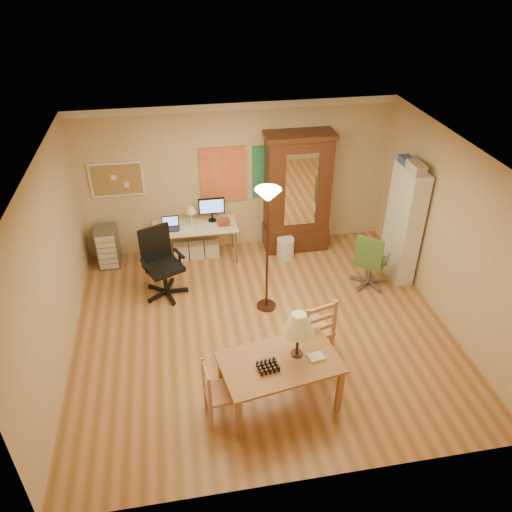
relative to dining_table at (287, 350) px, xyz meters
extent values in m
plane|color=#916033|center=(-0.03, 1.37, -0.84)|extent=(5.50, 5.50, 0.00)
cube|color=white|center=(-0.03, 3.83, 1.80)|extent=(5.50, 0.08, 0.12)
cube|color=tan|center=(-2.08, 3.84, 0.66)|extent=(0.90, 0.04, 0.62)
cube|color=gold|center=(-0.28, 3.84, 0.61)|extent=(0.80, 0.04, 1.00)
cube|color=teal|center=(0.62, 3.84, 0.61)|extent=(0.75, 0.04, 0.95)
cube|color=brown|center=(-0.08, -0.03, -0.15)|extent=(1.53, 1.07, 0.04)
cube|color=brown|center=(-0.65, -0.49, -0.51)|extent=(0.08, 0.08, 0.67)
cube|color=brown|center=(0.61, -0.27, -0.51)|extent=(0.08, 0.08, 0.67)
cube|color=brown|center=(-0.77, 0.22, -0.51)|extent=(0.08, 0.08, 0.67)
cube|color=brown|center=(0.49, 0.43, -0.51)|extent=(0.08, 0.08, 0.67)
cylinder|color=black|center=(0.14, 0.06, -0.12)|extent=(0.15, 0.15, 0.02)
cylinder|color=black|center=(0.14, 0.06, 0.05)|extent=(0.04, 0.04, 0.38)
cone|color=#F2EDBD|center=(0.14, 0.06, 0.36)|extent=(0.38, 0.38, 0.26)
cube|color=white|center=(0.35, -0.05, -0.12)|extent=(0.21, 0.17, 0.03)
cube|color=black|center=(-0.25, -0.12, -0.10)|extent=(0.29, 0.25, 0.08)
cube|color=tan|center=(0.51, 0.69, -0.34)|extent=(0.59, 0.58, 0.04)
cube|color=tan|center=(0.66, 0.94, -0.60)|extent=(0.05, 0.05, 0.48)
cube|color=tan|center=(0.25, 0.83, -0.60)|extent=(0.05, 0.05, 0.48)
cube|color=tan|center=(0.77, 0.55, -0.60)|extent=(0.05, 0.05, 0.48)
cube|color=tan|center=(0.36, 0.44, -0.60)|extent=(0.05, 0.05, 0.48)
cube|color=tan|center=(0.77, 0.55, -0.06)|extent=(0.05, 0.05, 0.55)
cube|color=tan|center=(0.36, 0.44, -0.06)|extent=(0.05, 0.05, 0.55)
cube|color=tan|center=(0.56, 0.50, -0.01)|extent=(0.41, 0.14, 0.06)
cube|color=tan|center=(-0.81, -0.11, -0.44)|extent=(0.42, 0.43, 0.04)
cube|color=tan|center=(-0.63, -0.26, -0.65)|extent=(0.04, 0.04, 0.38)
cube|color=tan|center=(-0.67, 0.08, -0.65)|extent=(0.04, 0.04, 0.38)
cube|color=tan|center=(-0.95, -0.30, -0.65)|extent=(0.04, 0.04, 0.38)
cube|color=tan|center=(-0.99, 0.04, -0.65)|extent=(0.04, 0.04, 0.38)
cube|color=tan|center=(-0.95, -0.30, -0.22)|extent=(0.04, 0.04, 0.45)
cube|color=tan|center=(-0.99, 0.04, -0.22)|extent=(0.04, 0.04, 0.45)
cube|color=tan|center=(-0.97, -0.13, -0.17)|extent=(0.07, 0.34, 0.04)
cylinder|color=#402119|center=(0.13, 1.89, -0.82)|extent=(0.31, 0.31, 0.03)
cylinder|color=#402119|center=(0.13, 1.89, 0.14)|extent=(0.04, 0.04, 1.92)
cone|color=#FFE0A5|center=(0.13, 1.89, 1.13)|extent=(0.37, 0.37, 0.15)
cube|color=beige|center=(-0.85, 3.49, -0.18)|extent=(1.48, 0.65, 0.03)
cylinder|color=slate|center=(-1.54, 3.21, -0.52)|extent=(0.03, 0.03, 0.65)
cylinder|color=slate|center=(-0.15, 3.21, -0.52)|extent=(0.03, 0.03, 0.65)
cylinder|color=slate|center=(-1.54, 3.77, -0.52)|extent=(0.03, 0.03, 0.65)
cylinder|color=slate|center=(-0.15, 3.77, -0.52)|extent=(0.03, 0.03, 0.65)
cube|color=black|center=(-1.26, 3.44, -0.16)|extent=(0.30, 0.20, 0.01)
cube|color=black|center=(-1.26, 3.59, -0.06)|extent=(0.30, 0.05, 0.19)
cube|color=black|center=(-0.52, 3.63, 0.13)|extent=(0.46, 0.04, 0.30)
cone|color=#F2EDBD|center=(-0.89, 3.58, 0.11)|extent=(0.18, 0.18, 0.11)
cube|color=white|center=(-0.99, 3.35, -0.16)|extent=(0.23, 0.30, 0.01)
cube|color=maroon|center=(-0.34, 3.44, -0.11)|extent=(0.20, 0.15, 0.11)
cube|color=white|center=(-1.12, 3.54, -0.70)|extent=(0.26, 0.22, 0.28)
cube|color=white|center=(-0.85, 3.54, -0.70)|extent=(0.26, 0.22, 0.28)
cube|color=silver|center=(-0.57, 3.54, -0.70)|extent=(0.26, 0.22, 0.28)
cylinder|color=black|center=(-1.42, 2.49, -0.56)|extent=(0.07, 0.07, 0.45)
cube|color=black|center=(-1.42, 2.49, -0.31)|extent=(0.70, 0.69, 0.08)
cube|color=black|center=(-1.52, 2.71, 0.03)|extent=(0.49, 0.26, 0.58)
cube|color=black|center=(-1.69, 2.37, -0.15)|extent=(0.18, 0.32, 0.03)
cube|color=black|center=(-1.16, 2.61, -0.15)|extent=(0.18, 0.32, 0.03)
cylinder|color=slate|center=(1.94, 2.19, -0.60)|extent=(0.06, 0.06, 0.38)
cube|color=#487133|center=(1.94, 2.19, -0.38)|extent=(0.64, 0.64, 0.07)
cube|color=#487133|center=(1.80, 2.03, -0.09)|extent=(0.37, 0.32, 0.50)
cube|color=slate|center=(2.13, 2.03, -0.24)|extent=(0.22, 0.24, 0.03)
cube|color=slate|center=(1.75, 2.36, -0.24)|extent=(0.22, 0.24, 0.03)
cube|color=slate|center=(-2.38, 3.58, -0.47)|extent=(0.37, 0.42, 0.73)
cube|color=silver|center=(-2.38, 3.36, -0.47)|extent=(0.31, 0.02, 0.63)
cube|color=#36170E|center=(1.01, 3.61, 0.23)|extent=(1.12, 0.51, 2.14)
cube|color=#36170E|center=(1.01, 3.61, -0.62)|extent=(1.16, 0.55, 0.43)
cube|color=white|center=(1.01, 3.35, 0.43)|extent=(0.56, 0.01, 1.32)
cube|color=#36170E|center=(1.01, 3.61, 1.33)|extent=(1.20, 0.57, 0.08)
cube|color=white|center=(2.52, 2.42, 0.14)|extent=(0.29, 0.78, 1.96)
cube|color=#993333|center=(2.48, 2.28, -0.37)|extent=(0.18, 0.39, 0.23)
cube|color=#334C99|center=(2.48, 2.62, 0.79)|extent=(0.18, 0.27, 0.20)
cylinder|color=silver|center=(0.74, 3.24, -0.64)|extent=(0.32, 0.32, 0.39)
camera|label=1|loc=(-1.11, -4.22, 4.14)|focal=35.00mm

